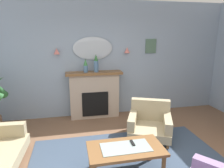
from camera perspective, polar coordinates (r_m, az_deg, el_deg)
The scene contains 11 objects.
wall_back at distance 5.13m, azimuth -2.03°, elevation 6.94°, with size 7.25×0.10×2.85m, color #8C9EB2.
fireplace at distance 5.04m, azimuth -4.98°, elevation -3.14°, with size 1.36×0.36×1.16m.
mantel_vase_centre at distance 4.83m, azimuth -7.48°, elevation 5.21°, with size 0.10×0.10×0.32m.
mantel_vase_right at distance 4.85m, azimuth -4.54°, elevation 5.81°, with size 0.11×0.11×0.43m.
wall_mirror at distance 4.98m, azimuth -5.45°, elevation 9.99°, with size 0.96×0.06×0.56m, color #B2BCC6.
wall_sconce_left at distance 4.91m, azimuth -15.40°, elevation 8.93°, with size 0.14×0.14×0.14m, color #D17066.
wall_sconce_right at distance 5.10m, azimuth 4.29°, elevation 9.54°, with size 0.14×0.14×0.14m, color #D17066.
framed_picture at distance 5.37m, azimuth 10.93°, elevation 10.50°, with size 0.28×0.03×0.36m, color #4C6B56.
coffee_table at distance 3.09m, azimuth 3.89°, elevation -18.36°, with size 1.10×0.60×0.45m.
tv_remote at distance 3.16m, azimuth 5.80°, elevation -16.28°, with size 0.04×0.16×0.02m, color black.
armchair_near_fireplace at distance 4.23m, azimuth 10.62°, elevation -10.53°, with size 1.06×1.07×0.71m.
Camera 1 is at (-0.87, -2.38, 2.02)m, focal length 32.32 mm.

